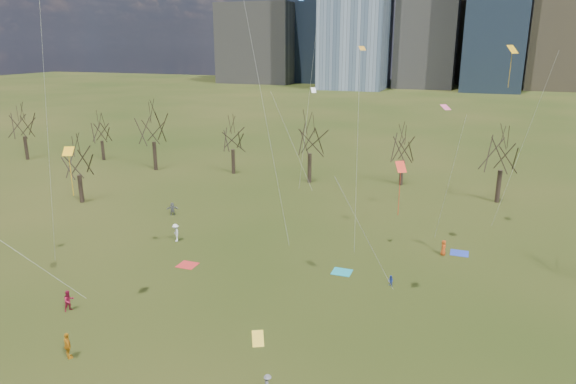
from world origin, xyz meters
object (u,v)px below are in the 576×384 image
(person_4, at_px, (68,346))
(blanket_crimson, at_px, (188,265))
(blanket_teal, at_px, (342,272))
(blanket_navy, at_px, (459,253))
(person_2, at_px, (69,301))

(person_4, bearing_deg, blanket_crimson, -54.22)
(blanket_crimson, height_order, person_4, person_4)
(blanket_teal, xyz_separation_m, person_4, (-12.66, -17.52, 0.83))
(blanket_navy, relative_size, blanket_crimson, 1.00)
(blanket_teal, relative_size, blanket_crimson, 1.00)
(blanket_crimson, bearing_deg, person_4, -89.07)
(blanket_navy, height_order, blanket_crimson, same)
(blanket_teal, bearing_deg, blanket_crimson, -166.16)
(person_2, distance_m, person_4, 6.22)
(blanket_navy, bearing_deg, person_4, -130.95)
(blanket_navy, bearing_deg, person_2, -141.72)
(blanket_crimson, relative_size, person_2, 1.02)
(blanket_navy, relative_size, person_2, 1.02)
(blanket_crimson, bearing_deg, blanket_navy, 26.02)
(blanket_navy, distance_m, person_4, 33.23)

